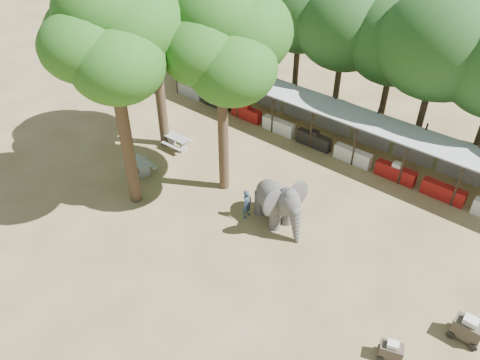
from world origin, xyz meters
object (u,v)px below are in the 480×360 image
Objects in this scene: handler at (247,204)px; picnic_table_far at (178,141)px; cart_back at (468,329)px; elephant at (279,202)px; picnic_table_near at (140,165)px; yard_tree_left at (152,16)px; yard_tree_back at (221,40)px; yard_tree_center at (110,34)px; cart_front at (391,350)px.

handler is 7.95m from picnic_table_far.
cart_back is at bearing -93.99° from handler.
elephant is 2.00× the size of picnic_table_near.
elephant is at bearing -12.01° from picnic_table_far.
elephant is at bearing -9.37° from yard_tree_left.
elephant is (4.27, -0.70, -7.17)m from yard_tree_back.
picnic_table_near is (-4.63, -2.36, -8.02)m from yard_tree_back.
yard_tree_center is 5.04m from yard_tree_back.
elephant is (10.27, -1.70, -6.83)m from yard_tree_left.
cart_back is (18.80, 0.84, 0.06)m from picnic_table_near.
handler is at bearing 178.72° from cart_back.
picnic_table_far is at bearing 69.71° from handler.
picnic_table_near is at bearing -153.03° from yard_tree_back.
yard_tree_left is 20.51m from cart_front.
yard_tree_center is 9.82× the size of cart_back.
cart_back is at bearing -7.12° from yard_tree_left.
picnic_table_near is at bearing -67.80° from yard_tree_left.
yard_tree_center is 7.31× the size of picnic_table_far.
handler is at bearing 142.80° from cart_front.
elephant is (7.27, 3.31, -7.84)m from yard_tree_center.
elephant reaches higher than handler.
yard_tree_center reaches higher than yard_tree_left.
yard_tree_left is 5.97× the size of picnic_table_near.
yard_tree_center is 10.17m from picnic_table_far.
yard_tree_left is 6.69× the size of picnic_table_far.
picnic_table_near is at bearing -88.03° from picnic_table_far.
picnic_table_far is 17.87m from cart_front.
elephant reaches higher than cart_front.
cart_front is at bearing 4.12° from picnic_table_near.
handler is (2.75, -1.37, -7.70)m from yard_tree_back.
handler is at bearing -15.12° from yard_tree_left.
yard_tree_back is 6.78× the size of handler.
cart_front is (18.24, -5.27, -7.74)m from yard_tree_left.
picnic_table_far is 19.17m from cart_back.
yard_tree_back is 16.32m from cart_back.
cart_back is at bearing -9.12° from picnic_table_far.
cart_back is (20.17, -2.52, -7.61)m from yard_tree_left.
cart_back reaches higher than picnic_table_near.
yard_tree_back is at bearing 60.42° from handler.
yard_tree_center reaches higher than picnic_table_far.
yard_tree_back reaches higher than cart_front.
picnic_table_near is (1.37, -3.36, -7.67)m from yard_tree_left.
cart_back reaches higher than cart_front.
yard_tree_left is at bearing -170.21° from elephant.
picnic_table_far is (-7.60, 2.33, -0.31)m from handler.
picnic_table_near is 1.66× the size of cart_front.
cart_back is (17.17, 2.48, -8.62)m from yard_tree_center.
elephant is 3.01× the size of cart_back.
cart_front is 3.36m from cart_back.
yard_tree_back is 8.38m from elephant.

